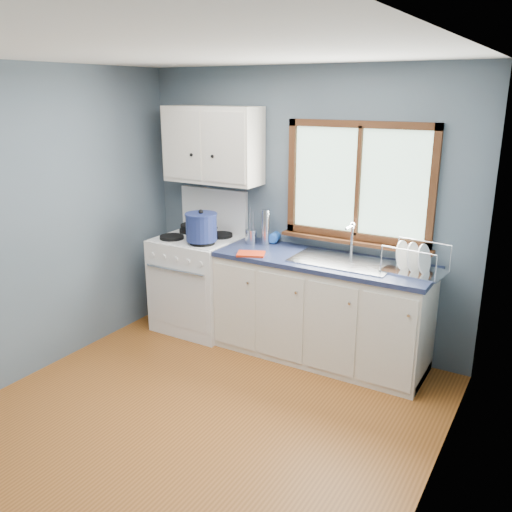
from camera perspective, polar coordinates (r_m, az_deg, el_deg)
The scene contains 18 objects.
floor at distance 4.03m, azimuth -7.50°, elevation -17.80°, with size 3.20×3.60×0.02m, color #975520.
ceiling at distance 3.33m, azimuth -9.27°, elevation 20.73°, with size 3.20×3.60×0.02m, color white.
wall_back at distance 4.96m, azimuth 4.88°, elevation 4.94°, with size 3.20×0.02×2.50m, color slate.
wall_left at distance 4.63m, azimuth -24.08°, elevation 2.62°, with size 0.02×3.60×2.50m, color slate.
wall_right at distance 2.81m, azimuth 18.42°, elevation -5.46°, with size 0.02×3.60×2.50m, color slate.
gas_range at distance 5.37m, azimuth -6.09°, elevation -2.55°, with size 0.76×0.69×1.36m.
base_cabinets at distance 4.80m, azimuth 6.78°, elevation -6.09°, with size 1.85×0.60×0.88m.
countertop at distance 4.63m, azimuth 6.99°, elevation -0.50°, with size 1.89×0.64×0.04m, color #192240.
sink at distance 4.58m, azimuth 9.03°, elevation -1.33°, with size 0.84×0.46×0.44m.
window at distance 4.68m, azimuth 10.67°, elevation 6.79°, with size 1.36×0.10×1.03m.
upper_cabinets at distance 5.15m, azimuth -4.61°, elevation 11.58°, with size 0.95×0.35×0.70m.
skillet at distance 5.44m, azimuth -6.60°, elevation 3.09°, with size 0.40×0.32×0.05m.
stockpot at distance 4.99m, azimuth -5.78°, elevation 3.09°, with size 0.36×0.36×0.29m.
utensil_crock at distance 5.02m, azimuth -0.53°, elevation 2.09°, with size 0.12×0.12×0.34m.
thermos at distance 4.97m, azimuth 1.02°, elevation 3.03°, with size 0.08×0.08×0.33m, color silver.
soap_bottle at distance 4.98m, azimuth 1.70°, elevation 2.65°, with size 0.10×0.10×0.26m, color blue.
dish_towel at distance 4.69m, azimuth -0.54°, elevation 0.22°, with size 0.24×0.17×0.02m, color red.
dish_rack at distance 4.41m, azimuth 16.31°, elevation -0.86°, with size 0.49×0.40×0.24m.
Camera 1 is at (2.10, -2.57, 2.28)m, focal length 38.00 mm.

